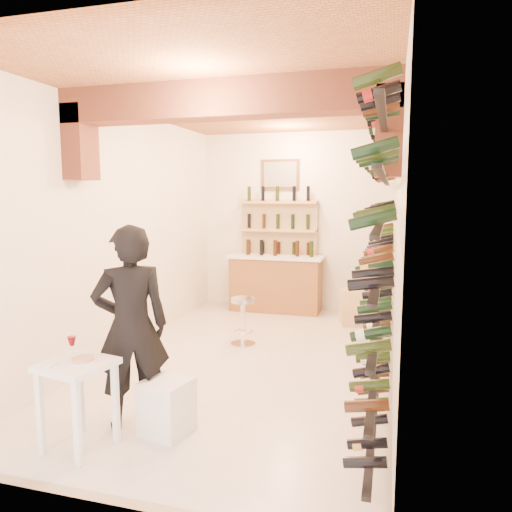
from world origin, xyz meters
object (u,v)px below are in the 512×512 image
Objects in this scene: tasting_table at (77,378)px; crate_lower at (356,316)px; white_stool at (167,407)px; chrome_barstool at (243,318)px; wine_rack at (378,242)px; back_counter at (276,282)px; person at (131,327)px.

tasting_table is 1.88× the size of crate_lower.
white_stool is 0.71× the size of chrome_barstool.
white_stool is (0.58, 0.43, -0.37)m from tasting_table.
tasting_table is at bearing -133.32° from wine_rack.
white_stool is (0.13, -4.63, -0.29)m from back_counter.
crate_lower is at bearing 46.50° from chrome_barstool.
chrome_barstool is (0.48, 2.99, -0.22)m from tasting_table.
tasting_table is at bearing -99.14° from chrome_barstool.
wine_rack reaches higher than back_counter.
person is at bearing 172.80° from white_stool.
person is (-2.05, -1.94, -0.63)m from wine_rack.
crate_lower is (1.91, 4.50, -0.46)m from tasting_table.
back_counter is 1.62m from crate_lower.
crate_lower is (1.34, 4.07, -0.10)m from white_stool.
person is 4.43m from crate_lower.
person reaches higher than white_stool.
chrome_barstool is 2.10m from crate_lower.
wine_rack is 11.95× the size of crate_lower.
back_counter reaches higher than white_stool.
person is (-0.36, 0.04, 0.68)m from white_stool.
back_counter is at bearing 91.62° from white_stool.
wine_rack is at bearing -172.22° from person.
back_counter is 4.64m from white_stool.
tasting_table is at bearing -113.04° from crate_lower.
person is at bearing -95.88° from chrome_barstool.
back_counter is 1.89× the size of tasting_table.
chrome_barstool is (-0.10, 2.56, 0.15)m from white_stool.
person reaches higher than crate_lower.
tasting_table is 0.81m from white_stool.
back_counter is at bearing 158.96° from crate_lower.
person is at bearing -112.81° from crate_lower.
tasting_table is at bearing 29.53° from person.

